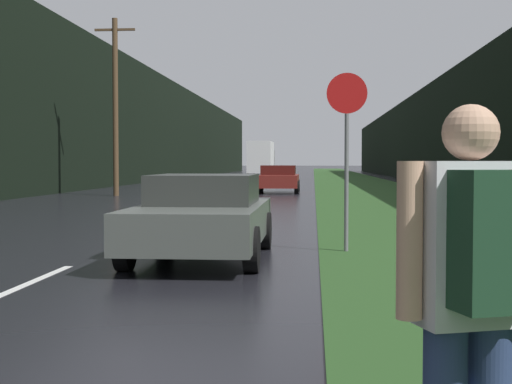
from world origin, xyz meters
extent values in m
cube|color=#26471E|center=(6.59, 40.00, 0.01)|extent=(6.00, 240.00, 0.02)
cube|color=silver|center=(0.00, 7.72, 0.00)|extent=(0.12, 3.00, 0.01)
cube|color=silver|center=(0.00, 14.72, 0.00)|extent=(0.12, 3.00, 0.01)
cube|color=silver|center=(0.00, 21.72, 0.00)|extent=(0.12, 3.00, 0.01)
cube|color=black|center=(-9.59, 50.00, 4.25)|extent=(2.00, 140.00, 8.49)
cube|color=black|center=(12.59, 50.00, 3.52)|extent=(2.00, 140.00, 7.03)
cylinder|color=#4C3823|center=(-5.24, 30.30, 3.91)|extent=(0.24, 0.24, 7.82)
cube|color=#4C3823|center=(-5.24, 30.30, 7.32)|extent=(1.80, 0.10, 0.10)
cylinder|color=slate|center=(4.04, 11.15, 1.15)|extent=(0.07, 0.07, 2.29)
cylinder|color=#B71414|center=(4.04, 11.15, 2.63)|extent=(0.67, 0.02, 0.67)
cube|color=silver|center=(4.09, 2.09, 1.19)|extent=(0.45, 0.34, 0.63)
sphere|color=tan|center=(4.09, 2.09, 1.61)|extent=(0.22, 0.22, 0.22)
cylinder|color=tan|center=(3.85, 2.01, 1.20)|extent=(0.10, 0.10, 0.59)
cube|color=#193823|center=(4.15, 1.90, 1.22)|extent=(0.36, 0.27, 0.50)
cube|color=#4C514C|center=(1.79, 10.18, 0.57)|extent=(1.84, 4.28, 0.56)
cube|color=#2D302D|center=(1.79, 10.39, 1.07)|extent=(1.56, 1.92, 0.45)
cylinder|color=black|center=(2.67, 8.85, 0.32)|extent=(0.20, 0.63, 0.63)
cylinder|color=black|center=(0.92, 8.85, 0.32)|extent=(0.20, 0.63, 0.63)
cylinder|color=black|center=(2.67, 11.50, 0.32)|extent=(0.20, 0.63, 0.63)
cylinder|color=black|center=(0.92, 11.50, 0.32)|extent=(0.20, 0.63, 0.63)
cube|color=maroon|center=(1.79, 33.94, 0.58)|extent=(1.94, 4.02, 0.60)
cube|color=#40120F|center=(1.79, 34.14, 1.10)|extent=(1.65, 1.81, 0.46)
cylinder|color=black|center=(2.71, 32.69, 0.31)|extent=(0.20, 0.62, 0.62)
cylinder|color=black|center=(0.87, 32.69, 0.31)|extent=(0.20, 0.62, 0.62)
cylinder|color=black|center=(2.71, 35.18, 0.31)|extent=(0.20, 0.62, 0.62)
cylinder|color=black|center=(0.87, 35.18, 0.31)|extent=(0.20, 0.62, 0.62)
cube|color=gray|center=(-1.79, 75.49, 1.59)|extent=(2.20, 2.51, 2.37)
cube|color=silver|center=(-1.79, 71.07, 1.98)|extent=(2.32, 6.32, 3.16)
cylinder|color=black|center=(-2.90, 75.24, 0.45)|extent=(0.28, 0.90, 0.90)
cylinder|color=black|center=(-0.69, 75.24, 0.45)|extent=(0.28, 0.90, 0.90)
cylinder|color=black|center=(-2.90, 69.49, 0.45)|extent=(0.28, 0.90, 0.90)
cylinder|color=black|center=(-0.69, 69.49, 0.45)|extent=(0.28, 0.90, 0.90)
camera|label=1|loc=(3.49, -0.68, 1.50)|focal=50.00mm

